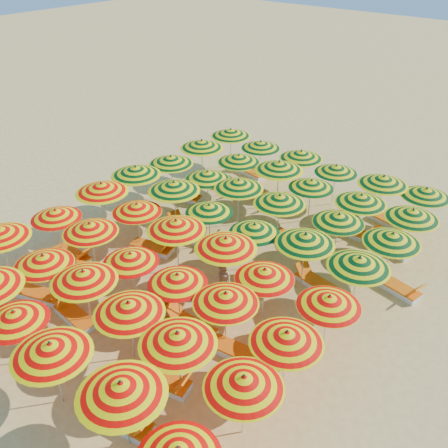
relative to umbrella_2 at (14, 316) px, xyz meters
The scene contains 67 objects.
ground 7.46m from the umbrella_2, 80.59° to the left, with size 120.00×120.00×0.00m, color #EDC969.
umbrella_2 is the anchor object (origin of this frame).
umbrella_3 2.04m from the umbrella_2, ahead, with size 2.24×2.24×2.20m.
umbrella_4 4.39m from the umbrella_2, ahead, with size 2.78×2.78×2.27m.
umbrella_7 2.62m from the umbrella_2, 129.61° to the left, with size 2.37×2.37×2.04m.
umbrella_8 2.24m from the umbrella_2, 85.56° to the left, with size 2.12×2.12×2.17m.
umbrella_9 3.16m from the umbrella_2, 43.01° to the left, with size 2.15×2.15×2.16m.
umbrella_10 4.72m from the umbrella_2, 26.93° to the left, with size 2.49×2.49×2.20m.
umbrella_11 6.69m from the umbrella_2, 18.91° to the left, with size 2.14×2.14×2.09m.
umbrella_12 5.62m from the umbrella_2, 134.41° to the left, with size 2.20×2.20×1.99m.
umbrella_13 4.60m from the umbrella_2, 116.08° to the left, with size 2.25×2.25×2.11m.
umbrella_14 3.96m from the umbrella_2, 85.59° to the left, with size 2.42×2.42×1.96m.
umbrella_15 4.69m from the umbrella_2, 60.92° to the left, with size 2.41×2.41×1.97m.
umbrella_16 5.88m from the umbrella_2, 46.38° to the left, with size 1.98×1.98×2.08m.
umbrella_17 7.48m from the umbrella_2, 32.55° to the left, with size 2.43×2.43×2.11m.
umbrella_18 7.35m from the umbrella_2, 122.49° to the left, with size 2.19×2.19×2.25m.
umbrella_19 6.52m from the umbrella_2, 107.21° to the left, with size 2.19×2.19×2.02m.
umbrella_20 6.08m from the umbrella_2, 87.07° to the left, with size 2.40×2.40×2.22m.
umbrella_21 6.73m from the umbrella_2, 69.20° to the left, with size 2.31×2.31×2.24m.
umbrella_22 7.31m from the umbrella_2, 54.85° to the left, with size 2.05×2.05×2.00m.
umbrella_23 8.83m from the umbrella_2, 43.68° to the left, with size 2.38×2.38×2.01m.
umbrella_24 9.08m from the umbrella_2, 116.65° to the left, with size 2.79×2.79×2.27m.
umbrella_25 8.35m from the umbrella_2, 102.67° to the left, with size 2.67×2.67×2.24m.
umbrella_26 8.02m from the umbrella_2, 89.01° to the left, with size 2.12×2.12×1.94m.
umbrella_27 8.31m from the umbrella_2, 73.72° to the left, with size 1.91×1.91×1.95m.
umbrella_28 9.30m from the umbrella_2, 62.87° to the left, with size 2.59×2.59×2.17m.
umbrella_29 10.32m from the umbrella_2, 52.74° to the left, with size 2.52×2.52×2.15m.
umbrella_30 10.77m from the umbrella_2, 111.19° to the left, with size 2.63×2.63×2.14m.
umbrella_31 10.15m from the umbrella_2, 99.55° to the left, with size 2.20×2.20×2.05m.
umbrella_32 10.05m from the umbrella_2, 90.11° to the left, with size 2.69×2.69×2.17m.
umbrella_33 10.24m from the umbrella_2, 78.74° to the left, with size 2.44×2.44×2.17m.
umbrella_34 11.28m from the umbrella_2, 67.27° to the left, with size 2.47×2.47×2.04m.
umbrella_35 12.14m from the umbrella_2, 57.93° to the left, with size 2.32×2.32×2.11m.
umbrella_36 12.82m from the umbrella_2, 108.01° to the left, with size 2.37×2.37×2.21m.
umbrella_37 12.34m from the umbrella_2, 98.00° to the left, with size 2.28×2.28×2.07m.
umbrella_38 12.41m from the umbrella_2, 88.37° to the left, with size 2.59×2.59×2.27m.
umbrella_39 12.37m from the umbrella_2, 80.11° to the left, with size 2.29×2.29×2.01m.
umbrella_40 12.90m from the umbrella_2, 70.19° to the left, with size 2.09×2.09×2.13m.
umbrella_41 13.84m from the umbrella_2, 62.68° to the left, with size 2.44×2.44×2.12m.
umbrella_42 14.91m from the umbrella_2, 105.32° to the left, with size 2.42×2.42×2.14m.
umbrella_43 14.40m from the umbrella_2, 97.88° to the left, with size 2.30×2.30×2.02m.
umbrella_44 14.30m from the umbrella_2, 88.79° to the left, with size 2.04×2.04×2.13m.
umbrella_45 14.34m from the umbrella_2, 81.21° to the left, with size 2.00×2.00×1.99m.
umbrella_46 14.77m from the umbrella_2, 72.75° to the left, with size 2.67×2.67×2.19m.
umbrella_47 15.60m from the umbrella_2, 67.05° to the left, with size 2.47×2.47×2.07m.
lounger_0 4.21m from the umbrella_2, ahead, with size 1.81×0.91×0.69m.
lounger_2 3.30m from the umbrella_2, 138.65° to the left, with size 1.83×1.11×0.69m.
lounger_3 2.59m from the umbrella_2, 102.02° to the left, with size 1.78×0.72×0.69m.
lounger_4 4.47m from the umbrella_2, 27.56° to the left, with size 1.82×0.98×0.69m.
lounger_5 5.48m from the umbrella_2, 129.53° to the left, with size 1.74×0.59×0.69m.
lounger_6 4.32m from the umbrella_2, 77.05° to the left, with size 1.83×1.13×0.69m.
lounger_7 5.19m from the umbrella_2, 55.69° to the left, with size 1.76×0.68×0.69m.
lounger_8 6.43m from the umbrella_2, 41.58° to the left, with size 1.80×0.84×0.69m.
lounger_9 6.66m from the umbrella_2, 101.88° to the left, with size 1.82×1.00×0.69m.
lounger_10 8.39m from the umbrella_2, 99.28° to the left, with size 1.80×0.85×0.69m.
lounger_11 8.08m from the umbrella_2, 92.63° to the left, with size 1.82×0.99×0.69m.
lounger_12 9.85m from the umbrella_2, 60.80° to the left, with size 1.81×0.87×0.69m.
lounger_13 10.83m from the umbrella_2, 107.91° to the left, with size 1.82×0.99×0.69m.
lounger_14 10.72m from the umbrella_2, 75.82° to the left, with size 1.79×0.79×0.69m.
lounger_15 12.37m from the umbrella_2, 54.96° to the left, with size 1.81×0.91×0.69m.
lounger_16 12.65m from the umbrella_2, 100.20° to the left, with size 1.83×1.12×0.69m.
lounger_17 12.47m from the umbrella_2, 90.71° to the left, with size 1.82×1.19×0.69m.
lounger_18 13.02m from the umbrella_2, 73.03° to the left, with size 1.73×0.58×0.69m.
lounger_19 13.70m from the umbrella_2, 64.99° to the left, with size 1.82×1.00×0.69m.
lounger_20 14.58m from the umbrella_2, 100.23° to the left, with size 1.80×0.86×0.69m.
lounger_21 15.07m from the umbrella_2, 70.59° to the left, with size 1.81×0.93×0.69m.
beachgoer_b 6.55m from the umbrella_2, 66.54° to the left, with size 0.63×0.49×1.30m, color tan.
Camera 1 is at (9.92, -11.48, 11.09)m, focal length 40.00 mm.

